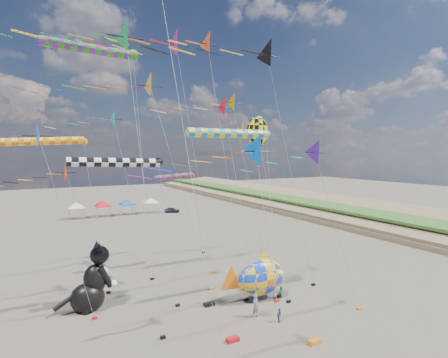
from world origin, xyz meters
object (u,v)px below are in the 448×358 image
at_px(parked_car, 172,210).
at_px(person_adult, 256,306).
at_px(fish_inflatable, 260,277).
at_px(child_green, 282,292).
at_px(child_blue, 279,315).
at_px(cat_inflatable, 91,276).

bearing_deg(parked_car, person_adult, -165.28).
bearing_deg(fish_inflatable, child_green, -17.48).
bearing_deg(child_blue, parked_car, 51.88).
bearing_deg(parked_car, child_green, -161.12).
bearing_deg(cat_inflatable, person_adult, -38.93).
distance_m(person_adult, parked_car, 50.95).
xyz_separation_m(cat_inflatable, child_blue, (12.29, -9.27, -2.26)).
relative_size(cat_inflatable, child_blue, 5.10).
distance_m(person_adult, child_blue, 1.95).
height_order(cat_inflatable, child_blue, cat_inflatable).
distance_m(cat_inflatable, child_green, 16.45).
bearing_deg(cat_inflatable, parked_car, 57.53).
bearing_deg(fish_inflatable, child_blue, -104.30).
bearing_deg(cat_inflatable, child_green, -25.36).
distance_m(cat_inflatable, parked_car, 47.65).
bearing_deg(child_blue, fish_inflatable, 48.81).
bearing_deg(person_adult, child_blue, -73.54).
height_order(person_adult, parked_car, person_adult).
xyz_separation_m(cat_inflatable, person_adult, (11.18, -7.72, -1.89)).
bearing_deg(cat_inflatable, child_blue, -41.35).
xyz_separation_m(person_adult, child_green, (4.03, 1.87, -0.37)).
distance_m(child_green, child_blue, 4.50).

